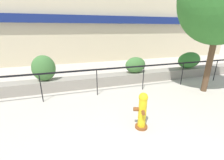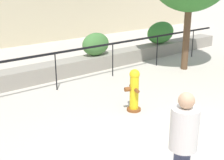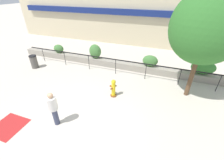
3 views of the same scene
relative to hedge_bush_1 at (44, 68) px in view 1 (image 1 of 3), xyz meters
name	(u,v)px [view 1 (image 1 of 3)]	position (x,y,z in m)	size (l,w,h in m)	color
building_facade	(77,11)	(2.11, 5.98, 2.92)	(30.00, 1.36, 8.00)	beige
planter_wall_low	(93,81)	(2.11, 0.00, -0.81)	(18.00, 0.70, 0.50)	gray
fence_railing_segment	(97,72)	(2.11, -1.10, -0.05)	(15.00, 0.05, 1.15)	black
hedge_bush_1	(44,68)	(0.00, 0.00, 0.00)	(0.98, 0.70, 1.13)	#427538
hedge_bush_2	(135,65)	(4.36, 0.00, -0.16)	(1.08, 0.64, 0.82)	#427538
hedge_bush_3	(189,60)	(7.76, 0.00, -0.10)	(1.49, 0.61, 0.93)	#387F33
fire_hydrant	(142,110)	(2.86, -3.65, -0.51)	(0.48, 0.47, 1.08)	brown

